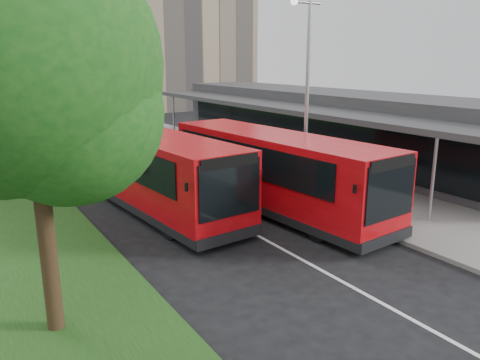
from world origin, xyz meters
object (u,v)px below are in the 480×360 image
Objects in this scene: lamp_post_near at (306,87)px; bus_main at (275,172)px; bus_second at (152,171)px; car_far at (21,108)px; tree_near at (28,83)px; bollard at (167,137)px; litter_bin at (234,155)px; car_near at (63,111)px; lamp_post_far at (134,74)px.

bus_main is (-1.93, -0.61, -3.16)m from lamp_post_near.
car_far is (0.76, 40.62, -1.03)m from bus_second.
tree_near reaches higher than lamp_post_near.
bus_main is 15.90m from bollard.
car_far is at bearing 84.29° from bus_second.
car_near is (-2.92, 29.66, 0.01)m from litter_bin.
car_near is (-2.26, 21.73, -0.01)m from bollard.
bus_main reaches higher than car_far.
bus_second is at bearing 140.82° from bus_main.
bollard is (0.33, 15.10, -4.14)m from lamp_post_near.
lamp_post_near is at bearing -90.00° from lamp_post_far.
litter_bin is at bearing -85.57° from lamp_post_far.
lamp_post_far reaches higher than litter_bin.
bus_second is 13.32× the size of litter_bin.
bollard is (2.26, 15.71, -0.97)m from bus_main.
lamp_post_far is 19.06m from bus_second.
lamp_post_far is at bearing -85.02° from car_near.
lamp_post_far reaches higher than car_near.
bus_main is at bearing 25.24° from tree_near.
lamp_post_far reaches higher than bus_second.
lamp_post_near reaches higher than car_far.
car_far reaches higher than bollard.
bus_main is (-1.93, -20.61, -3.16)m from lamp_post_far.
lamp_post_far is (0.00, 20.00, 0.00)m from lamp_post_near.
bus_second is at bearing -98.13° from car_near.
lamp_post_far reaches higher than bus_main.
litter_bin is 7.96m from bollard.
tree_near reaches higher than lamp_post_far.
car_near is at bearing 78.79° from bus_second.
bus_second is (-5.92, 2.16, -3.17)m from lamp_post_near.
bus_main reaches higher than litter_bin.
bus_main reaches higher than car_near.
car_near is (3.99, 34.67, -0.98)m from bus_second.
tree_near is at bearing -114.04° from lamp_post_far.
bus_main is at bearing -91.56° from car_near.
litter_bin is (0.99, 7.17, -4.16)m from lamp_post_near.
bollard is 21.85m from car_near.
car_near is at bearing 77.58° from tree_near.
tree_near is 9.62× the size of bollard.
lamp_post_near is 20.00m from lamp_post_far.
litter_bin is (6.92, 5.01, -0.99)m from bus_second.
tree_near reaches higher than bus_main.
lamp_post_near is 0.74× the size of bus_main.
tree_near is at bearing -130.86° from bus_second.
car_near is 1.05× the size of car_far.
bollard is at bearing 88.76° from lamp_post_near.
lamp_post_far is 2.38× the size of car_near.
lamp_post_far is 2.51× the size of car_far.
bollard is 0.27× the size of car_far.
lamp_post_near is 2.51× the size of car_far.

